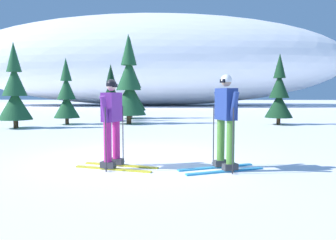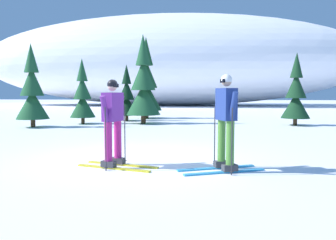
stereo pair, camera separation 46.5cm
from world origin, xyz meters
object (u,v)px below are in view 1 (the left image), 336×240
Objects in this scene: skier_purple_jacket at (112,121)px; pine_tree_left at (66,97)px; pine_tree_center_right at (130,84)px; pine_tree_far_left at (15,92)px; pine_tree_far_right at (279,95)px; skier_navy_jacket at (225,119)px; pine_tree_center_left at (111,97)px; pine_tree_right at (129,86)px.

pine_tree_left reaches higher than skier_purple_jacket.
pine_tree_center_right reaches higher than skier_purple_jacket.
pine_tree_far_left reaches higher than pine_tree_far_right.
pine_tree_center_right is at bearing 105.72° from skier_navy_jacket.
pine_tree_center_right reaches higher than pine_tree_far_right.
pine_tree_center_left is at bearing 167.96° from pine_tree_far_right.
pine_tree_center_right is 1.41× the size of pine_tree_far_right.
skier_navy_jacket is 11.93m from pine_tree_center_left.
skier_navy_jacket is 11.04m from pine_tree_left.
pine_tree_far_left is at bearing -131.24° from pine_tree_left.
pine_tree_right is at bearing 178.25° from pine_tree_far_right.
pine_tree_far_left is at bearing -153.89° from pine_tree_right.
pine_tree_left is at bearing -172.51° from pine_tree_right.
pine_tree_far_left reaches higher than skier_purple_jacket.
pine_tree_far_right is at bearing -25.72° from pine_tree_center_right.
pine_tree_right is at bearing -83.02° from pine_tree_center_right.
pine_tree_center_right is (3.98, 5.46, 0.44)m from pine_tree_far_left.
pine_tree_far_left is 1.09× the size of pine_tree_far_right.
pine_tree_far_right is (5.87, 9.27, 0.44)m from skier_purple_jacket.
pine_tree_left is 0.67× the size of pine_tree_center_right.
pine_tree_far_right is (8.05, -1.72, 0.14)m from pine_tree_center_left.
pine_tree_left is at bearing 123.27° from skier_navy_jacket.
pine_tree_right is (2.83, 0.37, 0.47)m from pine_tree_left.
pine_tree_far_left is at bearing -131.66° from pine_tree_center_left.
pine_tree_far_right is at bearing 9.73° from pine_tree_far_left.
pine_tree_right reaches higher than pine_tree_center_left.
skier_navy_jacket is at bearing -74.28° from pine_tree_center_right.
pine_tree_left is 1.05× the size of pine_tree_center_left.
pine_tree_left is 2.89m from pine_tree_right.
skier_navy_jacket is 0.62× the size of pine_tree_center_left.
pine_tree_right is (1.13, -1.50, 0.53)m from pine_tree_center_left.
skier_purple_jacket is at bearing -83.75° from pine_tree_right.
pine_tree_left is at bearing -179.06° from pine_tree_far_right.
pine_tree_far_right reaches higher than pine_tree_center_left.
pine_tree_center_right is (2.42, 3.69, 0.64)m from pine_tree_left.
skier_purple_jacket is 0.49× the size of pine_tree_far_left.
pine_tree_far_right is at bearing -12.04° from pine_tree_center_left.
pine_tree_center_right is at bearing 96.44° from skier_purple_jacket.
pine_tree_center_left is at bearing 127.02° from pine_tree_right.
pine_tree_left is at bearing 48.76° from pine_tree_far_left.
pine_tree_far_left is 0.84× the size of pine_tree_right.
skier_purple_jacket is 0.59× the size of pine_tree_center_left.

